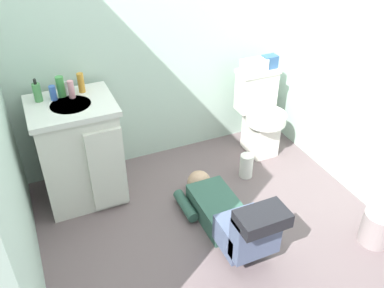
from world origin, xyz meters
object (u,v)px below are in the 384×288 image
(person_plumber, at_px, (229,216))
(bottle_blue, at_px, (53,93))
(trash_can, at_px, (377,228))
(faucet, at_px, (65,88))
(toiletry_bag, at_px, (270,62))
(toilet, at_px, (260,114))
(tissue_box, at_px, (254,65))
(bottle_amber, at_px, (81,83))
(vanity_cabinet, at_px, (79,151))
(paper_towel_roll, at_px, (246,166))
(bottle_green, at_px, (61,87))
(bottle_pink, at_px, (71,89))
(soap_dispenser, at_px, (37,92))

(person_plumber, relative_size, bottle_blue, 10.09)
(person_plumber, relative_size, trash_can, 4.34)
(faucet, relative_size, toiletry_bag, 0.81)
(toilet, distance_m, tissue_box, 0.44)
(person_plumber, xyz_separation_m, bottle_amber, (-0.72, 0.99, 0.72))
(vanity_cabinet, distance_m, bottle_amber, 0.51)
(bottle_blue, bearing_deg, vanity_cabinet, -47.05)
(bottle_amber, xyz_separation_m, paper_towel_roll, (1.17, -0.45, -0.79))
(faucet, distance_m, toiletry_bag, 1.69)
(bottle_blue, bearing_deg, tissue_box, 0.11)
(bottle_green, height_order, paper_towel_roll, bottle_green)
(tissue_box, xyz_separation_m, bottle_green, (-1.57, 0.03, 0.09))
(bottle_pink, bearing_deg, tissue_box, 0.73)
(toilet, height_order, toiletry_bag, toiletry_bag)
(vanity_cabinet, height_order, paper_towel_roll, vanity_cabinet)
(person_plumber, bearing_deg, vanity_cabinet, 134.41)
(tissue_box, relative_size, bottle_amber, 1.52)
(person_plumber, relative_size, toiletry_bag, 8.59)
(paper_towel_roll, bearing_deg, soap_dispenser, 163.65)
(vanity_cabinet, bearing_deg, toilet, 0.50)
(tissue_box, distance_m, bottle_amber, 1.43)
(person_plumber, xyz_separation_m, trash_can, (0.90, -0.46, -0.05))
(person_plumber, xyz_separation_m, paper_towel_roll, (0.45, 0.54, -0.07))
(soap_dispenser, xyz_separation_m, trash_can, (1.92, -1.43, -0.77))
(bottle_blue, xyz_separation_m, bottle_pink, (0.12, -0.02, 0.01))
(soap_dispenser, bearing_deg, trash_can, -36.59)
(faucet, bearing_deg, bottle_blue, -153.74)
(toiletry_bag, relative_size, bottle_pink, 0.97)
(vanity_cabinet, distance_m, person_plumber, 1.21)
(person_plumber, distance_m, bottle_amber, 1.42)
(vanity_cabinet, relative_size, tissue_box, 3.73)
(soap_dispenser, distance_m, bottle_amber, 0.30)
(trash_can, distance_m, paper_towel_roll, 1.09)
(toilet, relative_size, bottle_blue, 7.10)
(bottle_amber, bearing_deg, paper_towel_roll, -21.08)
(soap_dispenser, bearing_deg, paper_towel_roll, -16.35)
(bottle_amber, xyz_separation_m, trash_can, (1.62, -1.45, -0.77))
(tissue_box, distance_m, toiletry_bag, 0.15)
(vanity_cabinet, xyz_separation_m, toiletry_bag, (1.68, 0.10, 0.39))
(faucet, height_order, person_plumber, faucet)
(vanity_cabinet, relative_size, bottle_green, 5.51)
(paper_towel_roll, bearing_deg, bottle_green, 161.45)
(toiletry_bag, distance_m, bottle_pink, 1.66)
(toilet, height_order, trash_can, toilet)
(tissue_box, relative_size, toiletry_bag, 1.77)
(paper_towel_roll, bearing_deg, bottle_amber, 158.92)
(faucet, distance_m, bottle_green, 0.04)
(vanity_cabinet, distance_m, bottle_blue, 0.47)
(toiletry_bag, height_order, trash_can, toiletry_bag)
(trash_can, bearing_deg, toiletry_bag, 91.89)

